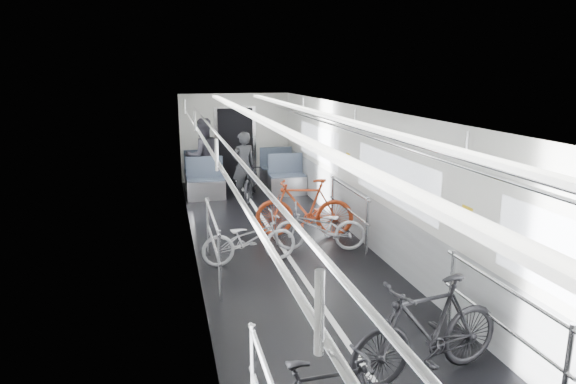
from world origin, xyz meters
name	(u,v)px	position (x,y,z in m)	size (l,w,h in m)	color
car_shell	(275,178)	(0.00, 1.78, 1.13)	(3.02, 14.01, 2.41)	black
bike_left_far	(249,239)	(-0.67, 0.62, 0.40)	(0.54, 1.54, 0.81)	silver
bike_right_near	(428,329)	(0.53, -2.91, 0.53)	(0.50, 1.76, 1.06)	black
bike_right_mid	(320,227)	(0.60, 0.92, 0.41)	(0.54, 1.55, 0.82)	#B8B7BC
bike_right_far	(305,208)	(0.54, 1.72, 0.55)	(0.51, 1.82, 1.09)	#A83414
bike_aisle	(252,181)	(0.08, 4.80, 0.44)	(0.58, 1.66, 0.87)	black
person_standing	(243,166)	(-0.11, 4.80, 0.81)	(0.59, 0.39, 1.62)	black
person_seated	(203,156)	(-0.99, 5.63, 0.94)	(0.91, 0.71, 1.87)	#333139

